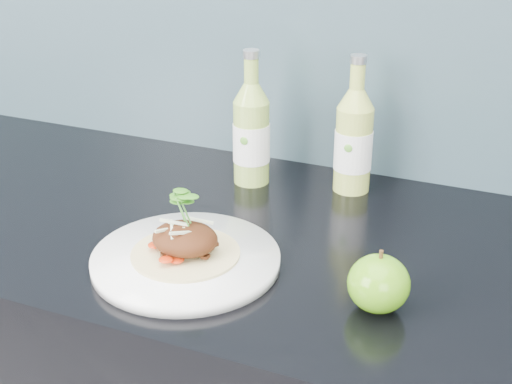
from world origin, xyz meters
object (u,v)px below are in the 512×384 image
cider_bottle_right (354,141)px  green_apple (379,284)px  cider_bottle_left (251,134)px  dinner_plate (186,260)px

cider_bottle_right → green_apple: bearing=-50.4°
cider_bottle_left → green_apple: bearing=-52.7°
dinner_plate → green_apple: 0.27m
dinner_plate → green_apple: green_apple is taller
dinner_plate → cider_bottle_right: (0.14, 0.33, 0.08)m
green_apple → cider_bottle_right: size_ratio=0.36×
dinner_plate → cider_bottle_right: bearing=67.1°
dinner_plate → green_apple: (0.27, -0.00, 0.03)m
cider_bottle_right → cider_bottle_left: bearing=-149.9°
cider_bottle_left → cider_bottle_right: 0.17m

